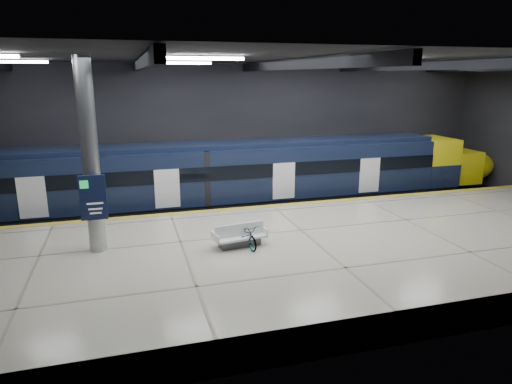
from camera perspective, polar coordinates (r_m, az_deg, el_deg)
name	(u,v)px	position (r m, az deg, el deg)	size (l,w,h in m)	color
ground	(292,246)	(20.35, 4.55, -6.78)	(30.00, 30.00, 0.00)	black
room_shell	(295,116)	(19.06, 4.89, 9.48)	(30.10, 16.10, 8.05)	black
platform	(315,255)	(18.00, 7.41, -7.87)	(30.00, 11.00, 1.10)	#BDB4A0
safety_strip	(273,206)	(22.46, 2.14, -1.73)	(30.00, 0.40, 0.01)	gold
rails	(257,210)	(25.26, 0.16, -2.30)	(30.00, 1.52, 0.16)	gray
train	(254,176)	(24.72, -0.23, 2.06)	(29.40, 2.84, 3.79)	black
bench	(240,238)	(17.18, -2.06, -5.78)	(2.10, 1.11, 0.88)	#595B60
bicycle	(247,235)	(17.09, -1.18, -5.38)	(0.60, 1.72, 0.91)	#99999E
pannier_bag	(231,243)	(17.05, -3.14, -6.44)	(0.30, 0.18, 0.35)	black
info_column	(90,160)	(16.98, -19.99, 3.79)	(0.90, 0.78, 6.90)	#9EA0A5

